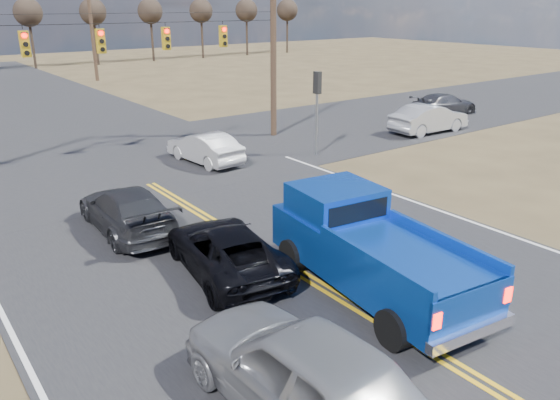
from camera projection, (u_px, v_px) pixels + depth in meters
ground at (435, 355)px, 11.17m from camera, size 160.00×160.00×0.00m
road_main at (199, 214)px, 18.71m from camera, size 14.00×120.00×0.02m
road_cross at (114, 162)px, 24.75m from camera, size 120.00×12.00×0.02m
signal_gantry at (115, 47)px, 23.15m from camera, size 19.60×4.83×10.00m
utility_poles at (109, 44)px, 22.22m from camera, size 19.60×58.32×10.00m
treeline at (42, 25)px, 29.57m from camera, size 87.00×117.80×7.40m
pickup_truck at (369, 248)px, 13.37m from camera, size 3.07×6.46×2.34m
silver_suv at (306, 373)px, 9.19m from camera, size 2.33×5.44×1.83m
black_suv at (226, 249)px, 14.44m from camera, size 2.89×5.00×1.31m
white_car_queue at (205, 148)px, 24.48m from camera, size 1.84×4.31×1.38m
dgrey_car_queue at (127, 210)px, 17.06m from camera, size 2.21×4.96×1.41m
cross_car_east_near at (429, 118)px, 30.21m from camera, size 1.88×4.87×1.58m
cross_car_east_far at (444, 104)px, 35.03m from camera, size 2.31×4.89×1.38m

